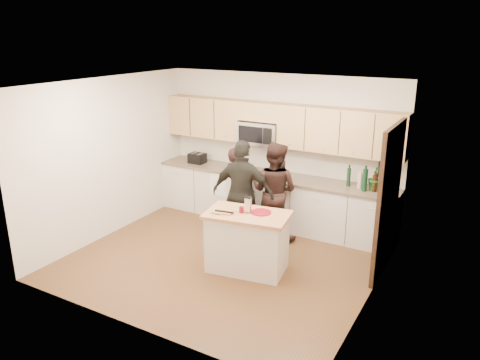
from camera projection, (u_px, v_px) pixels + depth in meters
The scene contains 21 objects.
floor at pixel (223, 260), 7.29m from camera, with size 4.50×4.50×0.00m, color #55381D.
room_shell at pixel (222, 152), 6.76m from camera, with size 4.52×4.02×2.71m.
back_cabinetry at pixel (271, 199), 8.54m from camera, with size 4.50×0.66×0.94m.
upper_cabinetry at pixel (278, 124), 8.23m from camera, with size 4.50×0.33×0.75m.
microwave at pixel (260, 133), 8.42m from camera, with size 0.76×0.41×0.40m.
doorway at pixel (389, 197), 6.63m from camera, with size 0.06×1.25×2.20m.
framed_picture at pixel (388, 167), 7.62m from camera, with size 0.30×0.03×0.38m.
dish_towel at pixel (221, 177), 8.73m from camera, with size 0.34×0.60×0.48m.
island at pixel (247, 241), 6.86m from camera, with size 1.30×0.88×0.90m.
red_plate at pixel (261, 212), 6.74m from camera, with size 0.29×0.29×0.02m, color maroon.
box_grater at pixel (248, 204), 6.71m from camera, with size 0.10×0.07×0.23m.
drink_glass at pixel (241, 210), 6.74m from camera, with size 0.07×0.07×0.09m, color maroon.
cutting_board at pixel (223, 212), 6.75m from camera, with size 0.28×0.17×0.02m, color #B97F4D.
tongs at pixel (224, 212), 6.71m from camera, with size 0.29×0.03×0.02m, color black.
knife at pixel (216, 213), 6.68m from camera, with size 0.19×0.02×0.01m, color silver.
toaster at pixel (197, 158), 9.11m from camera, with size 0.30×0.24×0.19m.
bottle_cluster at pixel (369, 179), 7.55m from camera, with size 0.65×0.33×0.42m.
orchid at pixel (375, 178), 7.50m from camera, with size 0.24×0.19×0.43m, color #2E6528.
woman_left at pixel (237, 189), 8.18m from camera, with size 0.55×0.36×1.52m, color black.
woman_center at pixel (274, 191), 7.82m from camera, with size 0.82×0.64×1.68m, color black.
woman_right at pixel (243, 194), 7.58m from camera, with size 1.03×0.43×1.77m, color black.
Camera 1 is at (3.46, -5.58, 3.41)m, focal length 35.00 mm.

